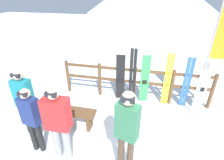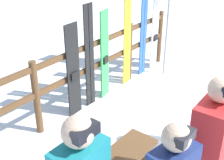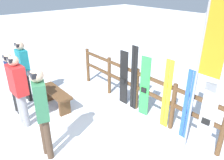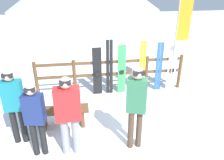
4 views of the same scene
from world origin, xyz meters
TOP-DOWN VIEW (x-y plane):
  - ground_plane at (0.00, 0.00)m, footprint 40.00×40.00m
  - fence at (0.00, 1.81)m, footprint 4.53×0.10m
  - person_red at (-1.19, -0.68)m, footprint 0.49×0.28m
  - snowboard_black_stripe at (-0.43, 1.76)m, footprint 0.27×0.06m
  - ski_pair_black at (-0.06, 1.76)m, footprint 0.19×0.02m
  - snowboard_green at (0.31, 1.76)m, footprint 0.25×0.09m
  - ski_pair_yellow at (0.95, 1.76)m, footprint 0.20×0.02m
  - ski_pair_blue at (1.48, 1.76)m, footprint 0.19×0.02m
  - snowboard_white at (1.91, 1.76)m, footprint 0.28×0.08m

SIDE VIEW (x-z plane):
  - ground_plane at x=0.00m, z-range 0.00..0.00m
  - fence at x=0.00m, z-range 0.10..1.21m
  - snowboard_white at x=1.91m, z-range 0.00..1.43m
  - snowboard_black_stripe at x=-0.43m, z-range 0.00..1.47m
  - snowboard_green at x=0.31m, z-range 0.00..1.52m
  - ski_pair_blue at x=1.48m, z-range 0.00..1.55m
  - ski_pair_yellow at x=0.95m, z-range 0.00..1.62m
  - ski_pair_black at x=-0.06m, z-range 0.00..1.69m
  - person_red at x=-1.19m, z-range 0.12..1.81m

